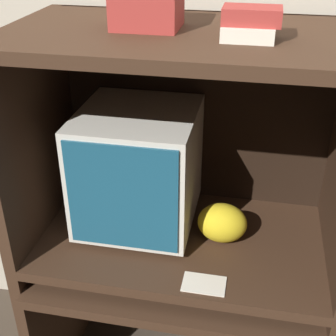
{
  "coord_description": "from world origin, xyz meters",
  "views": [
    {
      "loc": [
        0.21,
        -1.0,
        1.75
      ],
      "look_at": [
        -0.05,
        0.29,
        1.01
      ],
      "focal_mm": 50.0,
      "sensor_mm": 36.0,
      "label": 1
    }
  ],
  "objects_px": {
    "crt_monitor": "(138,168)",
    "mouse": "(213,281)",
    "keyboard": "(130,270)",
    "snack_bag": "(222,223)",
    "book_stack": "(250,23)",
    "storage_box": "(147,4)"
  },
  "relations": [
    {
      "from": "crt_monitor",
      "to": "keyboard",
      "type": "height_order",
      "value": "crt_monitor"
    },
    {
      "from": "mouse",
      "to": "book_stack",
      "type": "xyz_separation_m",
      "value": [
        0.05,
        0.06,
        0.82
      ]
    },
    {
      "from": "crt_monitor",
      "to": "book_stack",
      "type": "bearing_deg",
      "value": -20.29
    },
    {
      "from": "keyboard",
      "to": "snack_bag",
      "type": "height_order",
      "value": "snack_bag"
    },
    {
      "from": "storage_box",
      "to": "snack_bag",
      "type": "bearing_deg",
      "value": -1.65
    },
    {
      "from": "keyboard",
      "to": "storage_box",
      "type": "bearing_deg",
      "value": 70.27
    },
    {
      "from": "book_stack",
      "to": "storage_box",
      "type": "distance_m",
      "value": 0.3
    },
    {
      "from": "crt_monitor",
      "to": "mouse",
      "type": "xyz_separation_m",
      "value": [
        0.29,
        -0.19,
        -0.29
      ]
    },
    {
      "from": "mouse",
      "to": "storage_box",
      "type": "bearing_deg",
      "value": 150.17
    },
    {
      "from": "storage_box",
      "to": "book_stack",
      "type": "bearing_deg",
      "value": -14.86
    },
    {
      "from": "crt_monitor",
      "to": "snack_bag",
      "type": "xyz_separation_m",
      "value": [
        0.3,
        -0.06,
        -0.15
      ]
    },
    {
      "from": "crt_monitor",
      "to": "book_stack",
      "type": "height_order",
      "value": "book_stack"
    },
    {
      "from": "snack_bag",
      "to": "book_stack",
      "type": "xyz_separation_m",
      "value": [
        0.04,
        -0.07,
        0.67
      ]
    },
    {
      "from": "keyboard",
      "to": "storage_box",
      "type": "relative_size",
      "value": 2.46
    },
    {
      "from": "snack_bag",
      "to": "book_stack",
      "type": "distance_m",
      "value": 0.68
    },
    {
      "from": "mouse",
      "to": "snack_bag",
      "type": "bearing_deg",
      "value": 85.99
    },
    {
      "from": "keyboard",
      "to": "mouse",
      "type": "xyz_separation_m",
      "value": [
        0.28,
        -0.0,
        0.0
      ]
    },
    {
      "from": "crt_monitor",
      "to": "mouse",
      "type": "bearing_deg",
      "value": -32.49
    },
    {
      "from": "book_stack",
      "to": "storage_box",
      "type": "bearing_deg",
      "value": 165.14
    },
    {
      "from": "crt_monitor",
      "to": "book_stack",
      "type": "distance_m",
      "value": 0.64
    },
    {
      "from": "crt_monitor",
      "to": "book_stack",
      "type": "xyz_separation_m",
      "value": [
        0.34,
        -0.13,
        0.53
      ]
    },
    {
      "from": "snack_bag",
      "to": "mouse",
      "type": "bearing_deg",
      "value": -94.01
    }
  ]
}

